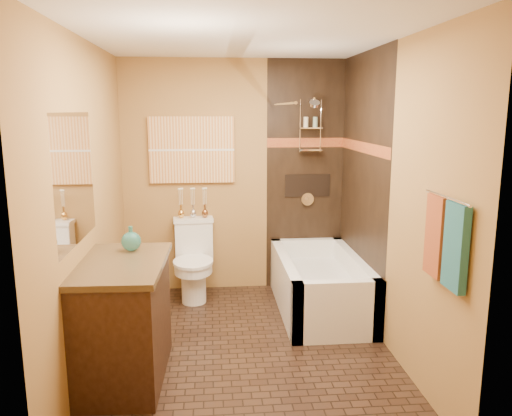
{
  "coord_description": "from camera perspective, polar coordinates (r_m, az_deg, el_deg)",
  "views": [
    {
      "loc": [
        -0.26,
        -3.87,
        1.96
      ],
      "look_at": [
        0.13,
        0.4,
        1.12
      ],
      "focal_mm": 35.0,
      "sensor_mm": 36.0,
      "label": 1
    }
  ],
  "objects": [
    {
      "name": "wall_right",
      "position": [
        4.2,
        15.18,
        0.93
      ],
      "size": [
        0.02,
        3.0,
        2.5
      ],
      "primitive_type": "cube",
      "color": "#A2763E",
      "rests_on": "floor"
    },
    {
      "name": "wall_back",
      "position": [
        5.42,
        -2.45,
        3.54
      ],
      "size": [
        2.4,
        0.02,
        2.5
      ],
      "primitive_type": "cube",
      "color": "#A2763E",
      "rests_on": "floor"
    },
    {
      "name": "towel_bar",
      "position": [
        3.19,
        21.01,
        1.11
      ],
      "size": [
        0.02,
        0.55,
        0.02
      ],
      "primitive_type": "cylinder",
      "rotation": [
        1.57,
        0.0,
        0.0
      ],
      "color": "silver",
      "rests_on": "wall_right"
    },
    {
      "name": "towel_teal",
      "position": [
        3.14,
        21.86,
        -4.16
      ],
      "size": [
        0.05,
        0.22,
        0.52
      ],
      "primitive_type": "cube",
      "color": "#1E5767",
      "rests_on": "towel_bar"
    },
    {
      "name": "sunset_painting",
      "position": [
        5.37,
        -7.35,
        6.6
      ],
      "size": [
        0.9,
        0.04,
        0.7
      ],
      "primitive_type": "cube",
      "color": "orange",
      "rests_on": "wall_back"
    },
    {
      "name": "wall_front",
      "position": [
        2.49,
        0.94,
        -5.55
      ],
      "size": [
        2.4,
        0.02,
        2.5
      ],
      "primitive_type": "cube",
      "color": "#A2763E",
      "rests_on": "floor"
    },
    {
      "name": "mosaic_band_back",
      "position": [
        5.46,
        5.75,
        7.45
      ],
      "size": [
        0.85,
        0.01,
        0.1
      ],
      "primitive_type": "cube",
      "color": "maroon",
      "rests_on": "alcove_tile_back"
    },
    {
      "name": "mosaic_band_right",
      "position": [
        4.85,
        12.1,
        6.81
      ],
      "size": [
        0.01,
        1.5,
        0.1
      ],
      "primitive_type": "cube",
      "color": "maroon",
      "rests_on": "alcove_tile_right"
    },
    {
      "name": "alcove_tile_right",
      "position": [
        4.89,
        12.03,
        2.48
      ],
      "size": [
        0.01,
        1.5,
        2.5
      ],
      "primitive_type": "cube",
      "color": "black",
      "rests_on": "wall_right"
    },
    {
      "name": "wall_left",
      "position": [
        4.05,
        -18.59,
        0.37
      ],
      "size": [
        0.02,
        3.0,
        2.5
      ],
      "primitive_type": "cube",
      "color": "#A2763E",
      "rests_on": "floor"
    },
    {
      "name": "teal_bottle",
      "position": [
        3.94,
        -14.1,
        -3.42
      ],
      "size": [
        0.17,
        0.17,
        0.24
      ],
      "primitive_type": null,
      "rotation": [
        0.0,
        0.0,
        0.12
      ],
      "color": "#277669",
      "rests_on": "vanity"
    },
    {
      "name": "alcove_tile_back",
      "position": [
        5.5,
        5.65,
        3.61
      ],
      "size": [
        0.85,
        0.01,
        2.5
      ],
      "primitive_type": "cube",
      "color": "black",
      "rests_on": "wall_back"
    },
    {
      "name": "bathtub",
      "position": [
        5.05,
        7.29,
        -9.17
      ],
      "size": [
        0.8,
        1.5,
        0.55
      ],
      "color": "white",
      "rests_on": "floor"
    },
    {
      "name": "floor",
      "position": [
        4.35,
        -1.31,
        -15.73
      ],
      "size": [
        3.0,
        3.0,
        0.0
      ],
      "primitive_type": "plane",
      "color": "black",
      "rests_on": "ground"
    },
    {
      "name": "shower_fixtures",
      "position": [
        5.36,
        6.22,
        7.87
      ],
      "size": [
        0.24,
        0.33,
        1.16
      ],
      "color": "silver",
      "rests_on": "floor"
    },
    {
      "name": "curtain_rod",
      "position": [
        4.67,
        2.94,
        11.79
      ],
      "size": [
        0.03,
        1.55,
        0.03
      ],
      "primitive_type": "cylinder",
      "rotation": [
        1.57,
        0.0,
        0.0
      ],
      "color": "silver",
      "rests_on": "wall_back"
    },
    {
      "name": "vanity_mirror",
      "position": [
        3.65,
        -19.96,
        3.15
      ],
      "size": [
        0.01,
        1.0,
        0.9
      ],
      "primitive_type": "cube",
      "color": "white",
      "rests_on": "wall_left"
    },
    {
      "name": "ceiling",
      "position": [
        3.92,
        -1.48,
        18.98
      ],
      "size": [
        3.0,
        3.0,
        0.0
      ],
      "primitive_type": "plane",
      "color": "silver",
      "rests_on": "wall_back"
    },
    {
      "name": "toilet",
      "position": [
        5.31,
        -7.15,
        -5.89
      ],
      "size": [
        0.43,
        0.64,
        0.83
      ],
      "rotation": [
        0.0,
        0.0,
        0.08
      ],
      "color": "white",
      "rests_on": "floor"
    },
    {
      "name": "bud_vases",
      "position": [
        5.35,
        -7.23,
        0.68
      ],
      "size": [
        0.32,
        0.07,
        0.32
      ],
      "color": "gold",
      "rests_on": "toilet"
    },
    {
      "name": "towel_rust",
      "position": [
        3.37,
        19.88,
        -3.03
      ],
      "size": [
        0.05,
        0.22,
        0.52
      ],
      "primitive_type": "cube",
      "color": "#963A1B",
      "rests_on": "towel_bar"
    },
    {
      "name": "alcove_niche",
      "position": [
        5.52,
        5.9,
        2.57
      ],
      "size": [
        0.5,
        0.01,
        0.25
      ],
      "primitive_type": "cube",
      "color": "black",
      "rests_on": "alcove_tile_back"
    },
    {
      "name": "vanity",
      "position": [
        3.87,
        -15.06,
        -12.27
      ],
      "size": [
        0.66,
        1.04,
        0.9
      ],
      "rotation": [
        0.0,
        0.0,
        -0.04
      ],
      "color": "black",
      "rests_on": "floor"
    }
  ]
}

